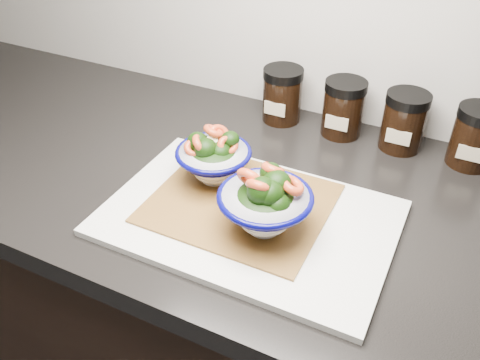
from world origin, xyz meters
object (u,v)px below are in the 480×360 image
at_px(bowl_left, 213,158).
at_px(bowl_right, 266,204).
at_px(spice_jar_b, 343,108).
at_px(cutting_board, 249,218).
at_px(spice_jar_d, 475,137).
at_px(spice_jar_c, 404,121).
at_px(spice_jar_a, 282,95).

xyz_separation_m(bowl_left, bowl_right, (0.13, -0.08, 0.01)).
relative_size(bowl_left, spice_jar_b, 1.14).
height_order(cutting_board, spice_jar_d, spice_jar_d).
bearing_deg(spice_jar_b, spice_jar_c, 0.00).
xyz_separation_m(cutting_board, spice_jar_b, (0.05, 0.33, 0.05)).
bearing_deg(spice_jar_d, bowl_right, -126.25).
distance_m(cutting_board, spice_jar_b, 0.34).
bearing_deg(spice_jar_b, spice_jar_a, 180.00).
relative_size(spice_jar_b, spice_jar_c, 1.00).
xyz_separation_m(bowl_left, spice_jar_d, (0.39, 0.27, -0.00)).
height_order(bowl_right, spice_jar_b, bowl_right).
distance_m(spice_jar_a, spice_jar_d, 0.37).
relative_size(spice_jar_a, spice_jar_d, 1.00).
bearing_deg(spice_jar_d, spice_jar_a, 180.00).
distance_m(spice_jar_b, spice_jar_d, 0.24).
distance_m(bowl_left, bowl_right, 0.15).
bearing_deg(spice_jar_a, spice_jar_b, 0.00).
bearing_deg(bowl_left, spice_jar_d, 34.96).
relative_size(spice_jar_a, spice_jar_b, 1.00).
xyz_separation_m(bowl_left, spice_jar_b, (0.14, 0.27, -0.00)).
height_order(bowl_right, spice_jar_d, bowl_right).
bearing_deg(spice_jar_c, cutting_board, -116.98).
distance_m(cutting_board, spice_jar_d, 0.44).
relative_size(cutting_board, spice_jar_b, 3.98).
bearing_deg(spice_jar_a, bowl_right, -71.41).
bearing_deg(bowl_left, cutting_board, -31.40).
relative_size(bowl_right, spice_jar_d, 1.27).
xyz_separation_m(spice_jar_a, spice_jar_d, (0.37, 0.00, 0.00)).
xyz_separation_m(spice_jar_a, spice_jar_b, (0.13, 0.00, 0.00)).
xyz_separation_m(bowl_right, spice_jar_c, (0.13, 0.35, -0.01)).
xyz_separation_m(cutting_board, bowl_right, (0.04, -0.02, 0.06)).
bearing_deg(bowl_right, cutting_board, 150.77).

